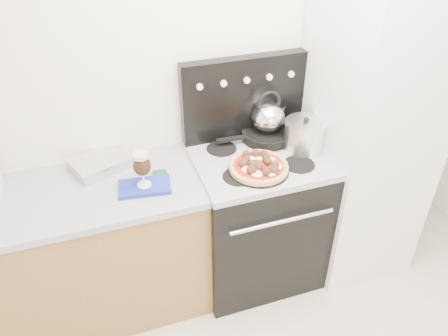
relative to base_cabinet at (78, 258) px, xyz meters
name	(u,v)px	position (x,y,z in m)	size (l,w,h in m)	color
room_shell	(334,209)	(1.02, -0.91, 0.82)	(3.52, 3.01, 2.52)	beige
base_cabinet	(78,258)	(0.00, 0.00, 0.00)	(1.45, 0.60, 0.86)	olive
countertop	(61,198)	(0.00, 0.00, 0.45)	(1.48, 0.63, 0.04)	#A2A1AA
stove_body	(256,219)	(1.10, -0.02, 0.01)	(0.76, 0.65, 0.88)	black
cooktop	(259,160)	(1.10, -0.02, 0.47)	(0.76, 0.65, 0.04)	#ADADB2
backguard	(243,98)	(1.10, 0.25, 0.74)	(0.76, 0.08, 0.50)	black
fridge	(366,135)	(1.80, -0.05, 0.52)	(0.64, 0.68, 1.90)	silver
foil_sheet	(101,163)	(0.23, 0.18, 0.50)	(0.31, 0.23, 0.06)	white
oven_mitt	(145,187)	(0.43, -0.09, 0.48)	(0.27, 0.16, 0.02)	#1C29A7
beer_glass	(142,169)	(0.43, -0.09, 0.59)	(0.09, 0.09, 0.20)	black
pizza_pan	(259,170)	(1.05, -0.15, 0.50)	(0.34, 0.34, 0.01)	black
pizza	(259,166)	(1.05, -0.15, 0.52)	(0.33, 0.33, 0.05)	#EFC55D
skillet	(267,135)	(1.23, 0.15, 0.52)	(0.31, 0.31, 0.06)	black
tea_kettle	(268,115)	(1.23, 0.15, 0.66)	(0.20, 0.20, 0.22)	silver
stock_pot	(304,136)	(1.39, -0.02, 0.57)	(0.23, 0.23, 0.17)	silver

